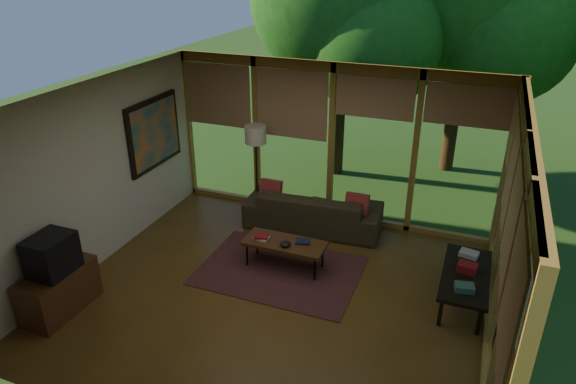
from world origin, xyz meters
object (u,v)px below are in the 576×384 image
at_px(side_console, 466,276).
at_px(floor_lamp, 256,140).
at_px(media_cabinet, 59,291).
at_px(sofa, 313,210).
at_px(television, 52,255).
at_px(coffee_table, 285,244).

bearing_deg(side_console, floor_lamp, 160.11).
bearing_deg(floor_lamp, media_cabinet, -110.71).
xyz_separation_m(floor_lamp, side_console, (3.59, -1.30, -1.00)).
bearing_deg(sofa, floor_lamp, -8.10).
bearing_deg(television, floor_lamp, 69.59).
bearing_deg(coffee_table, television, -139.27).
xyz_separation_m(media_cabinet, television, (0.02, 0.00, 0.55)).
bearing_deg(television, sofa, 54.89).
height_order(sofa, floor_lamp, floor_lamp).
bearing_deg(coffee_table, media_cabinet, -139.51).
relative_size(media_cabinet, television, 1.82).
bearing_deg(coffee_table, sofa, 90.03).
xyz_separation_m(television, coffee_table, (2.33, 2.00, -0.46)).
relative_size(sofa, television, 4.10).
bearing_deg(television, media_cabinet, 180.00).
height_order(media_cabinet, side_console, media_cabinet).
bearing_deg(media_cabinet, floor_lamp, 69.29).
height_order(sofa, coffee_table, sofa).
bearing_deg(sofa, coffee_table, 85.91).
height_order(media_cabinet, coffee_table, media_cabinet).
bearing_deg(sofa, television, 50.78).
xyz_separation_m(sofa, television, (-2.32, -3.31, 0.52)).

